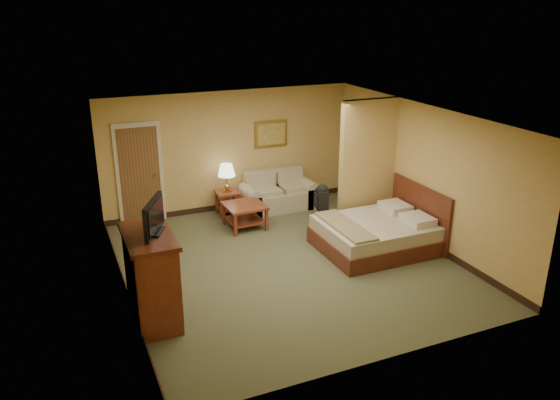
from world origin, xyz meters
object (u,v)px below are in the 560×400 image
loveseat (278,196)px  dresser (152,277)px  coffee_table (245,211)px  bed (379,233)px

loveseat → dresser: bearing=-134.8°
coffee_table → dresser: dresser is taller
loveseat → coffee_table: (-1.06, -0.76, 0.08)m
bed → dresser: bearing=-169.9°
dresser → loveseat: bearing=45.2°
coffee_table → dresser: (-2.36, -2.68, 0.32)m
loveseat → coffee_table: bearing=-144.5°
dresser → bed: bearing=10.1°
loveseat → coffee_table: size_ratio=2.08×
coffee_table → bed: (1.94, -1.92, -0.05)m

